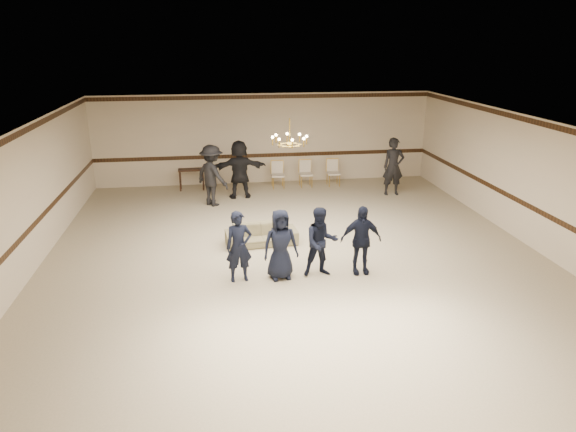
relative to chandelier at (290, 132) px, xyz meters
name	(u,v)px	position (x,y,z in m)	size (l,w,h in m)	color
room	(296,193)	(0.00, -1.00, -1.28)	(12.01, 14.01, 3.21)	#BBAC90
chair_rail	(265,155)	(0.00, 5.99, -1.88)	(12.00, 0.02, 0.14)	#362010
crown_molding	(264,97)	(0.00, 5.99, 0.21)	(12.00, 0.02, 0.14)	#362010
chandelier	(290,132)	(0.00, 0.00, 0.00)	(0.94, 0.94, 0.89)	#B49339
boy_a	(239,247)	(-1.42, -2.09, -2.09)	(0.57, 0.38, 1.58)	black
boy_b	(280,244)	(-0.52, -2.09, -2.09)	(0.77, 0.50, 1.58)	black
boy_c	(321,242)	(0.38, -2.09, -2.09)	(0.77, 0.60, 1.58)	black
boy_d	(361,240)	(1.28, -2.09, -2.09)	(0.92, 0.38, 1.58)	black
settee	(261,234)	(-0.74, -0.06, -2.61)	(1.81, 0.71, 0.53)	#716A4B
adult_left	(212,175)	(-1.92, 3.47, -1.91)	(1.24, 0.72, 1.93)	black
adult_mid	(240,169)	(-1.02, 4.17, -1.91)	(1.79, 0.57, 1.93)	black
adult_right	(393,167)	(4.08, 3.77, -1.91)	(0.70, 0.46, 1.93)	black
banquet_chair_left	(278,175)	(0.37, 5.16, -2.41)	(0.45, 0.45, 0.93)	beige
banquet_chair_mid	(306,174)	(1.37, 5.16, -2.41)	(0.45, 0.45, 0.93)	beige
banquet_chair_right	(333,173)	(2.37, 5.16, -2.41)	(0.45, 0.45, 0.93)	beige
console_table	(192,179)	(-2.63, 5.36, -2.51)	(0.88, 0.37, 0.74)	black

